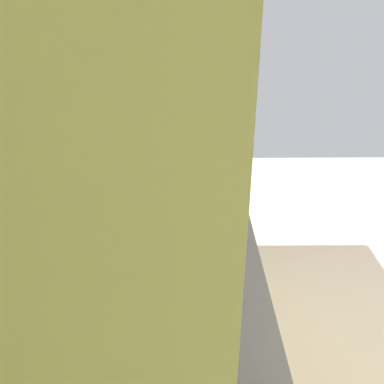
{
  "coord_description": "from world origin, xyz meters",
  "views": [
    {
      "loc": [
        -1.89,
        1.37,
        2.15
      ],
      "look_at": [
        -0.53,
        1.36,
        1.46
      ],
      "focal_mm": 39.67,
      "sensor_mm": 36.0,
      "label": 1
    }
  ],
  "objects_px": {
    "microwave": "(189,150)",
    "kettle": "(207,246)",
    "oven_range": "(191,177)",
    "bowl": "(211,317)"
  },
  "relations": [
    {
      "from": "oven_range",
      "to": "microwave",
      "type": "xyz_separation_m",
      "value": [
        -0.88,
        0.02,
        0.61
      ]
    },
    {
      "from": "kettle",
      "to": "oven_range",
      "type": "bearing_deg",
      "value": 2.03
    },
    {
      "from": "microwave",
      "to": "oven_range",
      "type": "bearing_deg",
      "value": -1.04
    },
    {
      "from": "oven_range",
      "to": "kettle",
      "type": "bearing_deg",
      "value": -177.97
    },
    {
      "from": "oven_range",
      "to": "kettle",
      "type": "xyz_separation_m",
      "value": [
        -1.94,
        -0.07,
        0.51
      ]
    },
    {
      "from": "microwave",
      "to": "kettle",
      "type": "xyz_separation_m",
      "value": [
        -1.06,
        -0.08,
        -0.09
      ]
    },
    {
      "from": "bowl",
      "to": "kettle",
      "type": "height_order",
      "value": "kettle"
    },
    {
      "from": "bowl",
      "to": "kettle",
      "type": "relative_size",
      "value": 1.04
    },
    {
      "from": "microwave",
      "to": "bowl",
      "type": "bearing_deg",
      "value": -176.79
    },
    {
      "from": "microwave",
      "to": "bowl",
      "type": "xyz_separation_m",
      "value": [
        -1.5,
        -0.08,
        -0.13
      ]
    }
  ]
}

